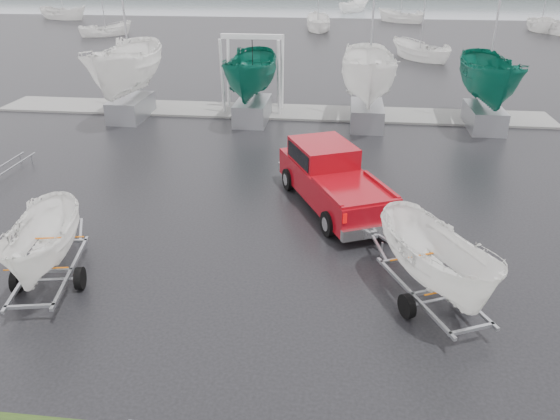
{
  "coord_description": "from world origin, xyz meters",
  "views": [
    {
      "loc": [
        4.07,
        -16.12,
        8.04
      ],
      "look_at": [
        2.38,
        -1.87,
        1.2
      ],
      "focal_mm": 35.0,
      "sensor_mm": 36.0,
      "label": 1
    }
  ],
  "objects_px": {
    "trailer_hitched": "(443,211)",
    "pickup_truck": "(331,176)",
    "trailer_parked": "(35,200)",
    "boat_hoist": "(253,63)"
  },
  "relations": [
    {
      "from": "pickup_truck",
      "to": "boat_hoist",
      "type": "xyz_separation_m",
      "value": [
        -4.59,
        11.58,
        1.63
      ]
    },
    {
      "from": "trailer_hitched",
      "to": "trailer_parked",
      "type": "xyz_separation_m",
      "value": [
        -9.84,
        -0.23,
        -0.15
      ]
    },
    {
      "from": "trailer_parked",
      "to": "boat_hoist",
      "type": "bearing_deg",
      "value": 70.38
    },
    {
      "from": "pickup_truck",
      "to": "boat_hoist",
      "type": "height_order",
      "value": "boat_hoist"
    },
    {
      "from": "trailer_parked",
      "to": "boat_hoist",
      "type": "relative_size",
      "value": 1.1
    },
    {
      "from": "trailer_hitched",
      "to": "boat_hoist",
      "type": "distance_m",
      "value": 18.94
    },
    {
      "from": "trailer_hitched",
      "to": "pickup_truck",
      "type": "bearing_deg",
      "value": 90.0
    },
    {
      "from": "trailer_parked",
      "to": "boat_hoist",
      "type": "xyz_separation_m",
      "value": [
        2.53,
        17.7,
        0.19
      ]
    },
    {
      "from": "trailer_hitched",
      "to": "trailer_parked",
      "type": "bearing_deg",
      "value": 156.5
    },
    {
      "from": "pickup_truck",
      "to": "trailer_hitched",
      "type": "height_order",
      "value": "trailer_hitched"
    }
  ]
}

